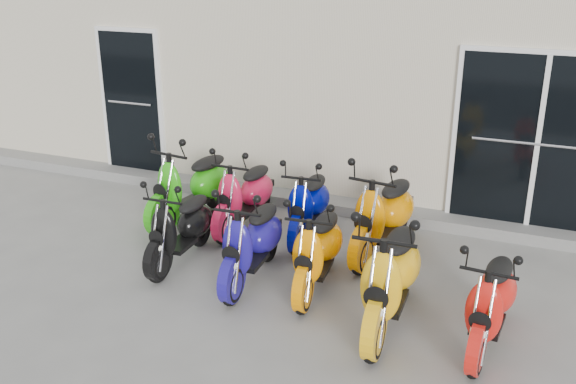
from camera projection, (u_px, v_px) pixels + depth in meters
name	position (u px, v px, depth m)	size (l,w,h in m)	color
ground	(268.00, 272.00, 7.15)	(80.00, 80.00, 0.00)	gray
building	(388.00, 59.00, 11.09)	(14.00, 6.00, 3.20)	beige
front_step	(327.00, 204.00, 8.87)	(14.00, 0.40, 0.15)	gray
door_left	(132.00, 98.00, 9.71)	(1.07, 0.08, 2.22)	black
door_right	(538.00, 138.00, 7.67)	(2.02, 0.08, 2.22)	black
scooter_front_black	(180.00, 219.00, 7.21)	(0.53, 1.47, 1.08)	black
scooter_front_blue	(252.00, 231.00, 6.79)	(0.57, 1.57, 1.16)	navy
scooter_front_orange_a	(318.00, 240.00, 6.63)	(0.56, 1.53, 1.13)	#FF8C00
scooter_front_orange_b	(392.00, 264.00, 5.93)	(0.64, 1.77, 1.30)	yellow
scooter_front_red	(492.00, 291.00, 5.66)	(0.54, 1.50, 1.11)	red
scooter_back_green	(191.00, 176.00, 8.26)	(0.63, 1.73, 1.28)	#2DC213
scooter_back_red	(244.00, 186.00, 8.10)	(0.57, 1.56, 1.15)	#E41945
scooter_back_blue	(308.00, 196.00, 7.83)	(0.55, 1.50, 1.11)	#01098C
scooter_back_yellow	(384.00, 204.00, 7.37)	(0.62, 1.72, 1.27)	orange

